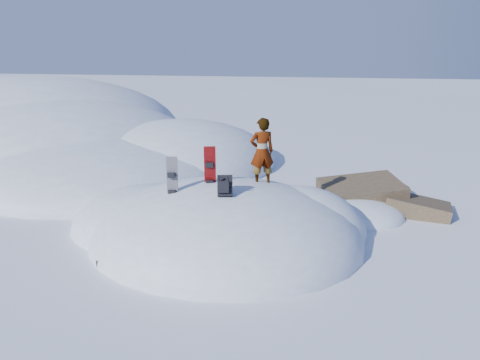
% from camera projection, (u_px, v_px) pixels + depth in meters
% --- Properties ---
extents(ground, '(120.00, 120.00, 0.00)m').
position_uv_depth(ground, '(226.00, 241.00, 12.01)').
color(ground, white).
rests_on(ground, ground).
extents(snow_mound, '(8.00, 6.00, 3.00)m').
position_uv_depth(snow_mound, '(221.00, 236.00, 12.26)').
color(snow_mound, white).
rests_on(snow_mound, ground).
extents(snow_ridge, '(21.50, 18.50, 6.40)m').
position_uv_depth(snow_ridge, '(59.00, 146.00, 23.05)').
color(snow_ridge, white).
rests_on(snow_ridge, ground).
extents(rock_outcrop, '(4.68, 4.41, 1.68)m').
position_uv_depth(rock_outcrop, '(365.00, 209.00, 14.23)').
color(rock_outcrop, brown).
rests_on(rock_outcrop, ground).
extents(snowboard_red, '(0.33, 0.28, 1.57)m').
position_uv_depth(snowboard_red, '(210.00, 175.00, 11.81)').
color(snowboard_red, '#B6090C').
rests_on(snowboard_red, snow_mound).
extents(snowboard_dark, '(0.28, 0.19, 1.45)m').
position_uv_depth(snowboard_dark, '(172.00, 186.00, 11.34)').
color(snowboard_dark, black).
rests_on(snowboard_dark, snow_mound).
extents(backpack, '(0.43, 0.53, 0.59)m').
position_uv_depth(backpack, '(225.00, 186.00, 10.89)').
color(backpack, black).
rests_on(backpack, snow_mound).
extents(gear_pile, '(0.85, 0.64, 0.23)m').
position_uv_depth(gear_pile, '(117.00, 260.00, 10.66)').
color(gear_pile, black).
rests_on(gear_pile, ground).
extents(person, '(0.76, 0.65, 1.75)m').
position_uv_depth(person, '(262.00, 152.00, 11.93)').
color(person, slate).
rests_on(person, snow_mound).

